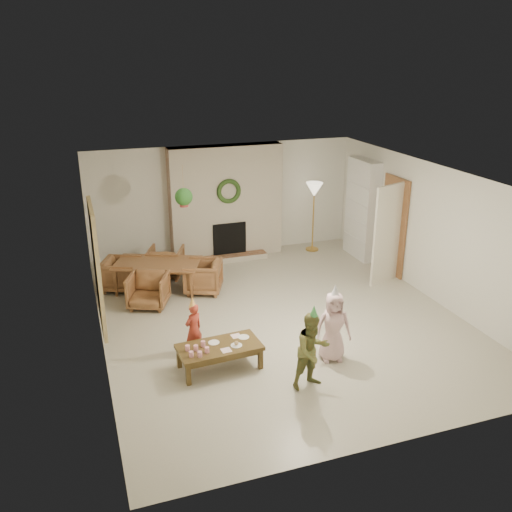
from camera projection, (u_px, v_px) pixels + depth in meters
name	position (u px, v px, depth m)	size (l,w,h in m)	color
floor	(280.00, 318.00, 9.56)	(7.00, 7.00, 0.00)	#B7B29E
ceiling	(282.00, 177.00, 8.68)	(7.00, 7.00, 0.00)	white
wall_back	(224.00, 200.00, 12.22)	(7.00, 7.00, 0.00)	silver
wall_front	(396.00, 354.00, 6.03)	(7.00, 7.00, 0.00)	silver
wall_left	(95.00, 273.00, 8.21)	(7.00, 7.00, 0.00)	silver
wall_right	(432.00, 233.00, 10.04)	(7.00, 7.00, 0.00)	silver
fireplace_mass	(226.00, 202.00, 12.04)	(2.50, 0.40, 2.50)	#4E2314
fireplace_hearth	(232.00, 258.00, 12.15)	(1.60, 0.30, 0.12)	brown
fireplace_firebox	(229.00, 239.00, 12.17)	(0.75, 0.12, 0.75)	black
fireplace_wreath	(229.00, 191.00, 11.73)	(0.54, 0.54, 0.10)	#203E17
floor_lamp_base	(312.00, 249.00, 12.82)	(0.30, 0.30, 0.03)	gold
floor_lamp_post	(313.00, 219.00, 12.56)	(0.03, 0.03, 1.45)	gold
floor_lamp_shade	(314.00, 190.00, 12.31)	(0.39, 0.39, 0.32)	beige
bookshelf_carcass	(362.00, 209.00, 12.07)	(0.30, 1.00, 2.20)	white
bookshelf_shelf_a	(359.00, 237.00, 12.30)	(0.30, 0.92, 0.03)	white
bookshelf_shelf_b	(360.00, 220.00, 12.16)	(0.30, 0.92, 0.03)	white
bookshelf_shelf_c	(362.00, 203.00, 12.02)	(0.30, 0.92, 0.03)	white
bookshelf_shelf_d	(363.00, 185.00, 11.87)	(0.30, 0.92, 0.03)	white
books_row_lower	(362.00, 233.00, 12.11)	(0.20, 0.40, 0.24)	#AC1F36
books_row_mid	(359.00, 213.00, 12.15)	(0.20, 0.44, 0.24)	#256189
books_row_upper	(364.00, 198.00, 11.87)	(0.20, 0.36, 0.22)	#B29126
door_frame	(394.00, 226.00, 11.17)	(0.05, 0.86, 2.04)	brown
door_leaf	(387.00, 234.00, 10.72)	(0.05, 0.80, 2.00)	beige
curtain_panel	(97.00, 268.00, 8.40)	(0.06, 1.20, 2.00)	#C8BF8E
dining_table	(158.00, 277.00, 10.56)	(1.62, 0.90, 0.57)	brown
dining_chair_near	(148.00, 290.00, 9.89)	(0.67, 0.69, 0.63)	brown
dining_chair_far	(166.00, 262.00, 11.21)	(0.67, 0.69, 0.63)	brown
dining_chair_left	(122.00, 274.00, 10.60)	(0.67, 0.69, 0.63)	brown
dining_chair_right	(203.00, 277.00, 10.49)	(0.67, 0.69, 0.63)	brown
hanging_plant_cord	(183.00, 184.00, 9.74)	(0.01, 0.01, 0.70)	tan
hanging_plant_pot	(184.00, 203.00, 9.86)	(0.16, 0.16, 0.12)	maroon
hanging_plant_foliage	(184.00, 197.00, 9.82)	(0.32, 0.32, 0.32)	#1D4F1A
coffee_table_top	(219.00, 347.00, 7.93)	(1.20, 0.60, 0.06)	#523D1B
coffee_table_apron	(219.00, 351.00, 7.96)	(1.11, 0.51, 0.07)	#523D1B
coffee_leg_fl	(188.00, 375.00, 7.59)	(0.06, 0.06, 0.31)	#523D1B
coffee_leg_fr	(260.00, 359.00, 7.99)	(0.06, 0.06, 0.31)	#523D1B
coffee_leg_bl	(179.00, 358.00, 8.01)	(0.06, 0.06, 0.31)	#523D1B
coffee_leg_br	(248.00, 343.00, 8.41)	(0.06, 0.06, 0.31)	#523D1B
cup_a	(191.00, 354.00, 7.62)	(0.06, 0.06, 0.08)	white
cup_b	(187.00, 348.00, 7.78)	(0.06, 0.06, 0.08)	white
cup_c	(200.00, 354.00, 7.62)	(0.06, 0.06, 0.08)	white
cup_d	(196.00, 348.00, 7.78)	(0.06, 0.06, 0.08)	white
cup_e	(207.00, 350.00, 7.73)	(0.06, 0.06, 0.08)	white
cup_f	(203.00, 344.00, 7.89)	(0.06, 0.06, 0.08)	white
plate_a	(214.00, 342.00, 8.00)	(0.17, 0.17, 0.01)	white
plate_b	(236.00, 345.00, 7.93)	(0.17, 0.17, 0.01)	white
plate_c	(244.00, 337.00, 8.15)	(0.17, 0.17, 0.01)	white
food_scoop	(236.00, 343.00, 7.91)	(0.06, 0.06, 0.06)	tan
napkin_left	(226.00, 350.00, 7.80)	(0.14, 0.14, 0.01)	#FEBBCA
napkin_right	(236.00, 336.00, 8.19)	(0.14, 0.14, 0.01)	#FEBBCA
child_red	(194.00, 329.00, 8.28)	(0.31, 0.20, 0.85)	#A23222
party_hat_red	(192.00, 302.00, 8.12)	(0.12, 0.12, 0.16)	#F3F752
child_plaid	(312.00, 351.00, 7.43)	(0.54, 0.42, 1.11)	olive
party_hat_plaid	(314.00, 311.00, 7.22)	(0.13, 0.13, 0.18)	#4BAF56
child_pink	(333.00, 327.00, 8.10)	(0.53, 0.35, 1.09)	beige
party_hat_pink	(335.00, 291.00, 7.89)	(0.14, 0.14, 0.20)	silver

